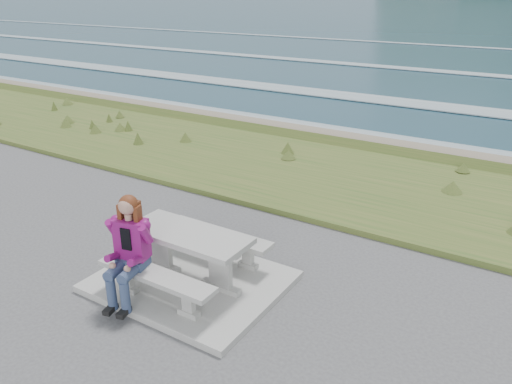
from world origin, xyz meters
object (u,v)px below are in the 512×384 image
picnic_table (189,243)px  seated_woman (127,265)px  bench_seaward (219,238)px  bench_landward (156,280)px

picnic_table → seated_woman: 0.91m
seated_woman → picnic_table: bearing=53.7°
picnic_table → bench_seaward: bearing=90.0°
picnic_table → seated_woman: size_ratio=1.23×
bench_landward → seated_woman: seated_woman is taller
picnic_table → bench_landward: picnic_table is taller
picnic_table → bench_landward: 0.74m
bench_landward → picnic_table: bearing=90.0°
bench_landward → seated_woman: bearing=-159.2°
bench_seaward → seated_woman: 1.59m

